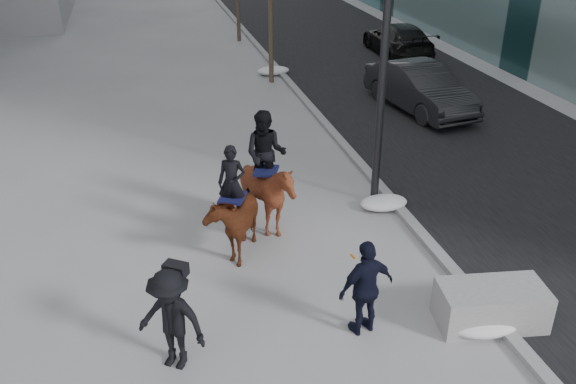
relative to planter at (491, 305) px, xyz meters
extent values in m
plane|color=gray|center=(-2.88, 1.65, -0.36)|extent=(120.00, 120.00, 0.00)
cube|color=black|center=(4.12, 11.65, -0.36)|extent=(8.00, 90.00, 0.01)
cube|color=gray|center=(0.12, 11.65, -0.30)|extent=(0.25, 90.00, 0.12)
cube|color=#959598|center=(0.00, 0.00, 0.00)|extent=(1.92, 1.16, 0.72)
imported|color=black|center=(3.60, 10.62, 0.41)|extent=(2.34, 4.87, 1.54)
imported|color=black|center=(5.84, 17.63, 0.34)|extent=(2.18, 4.93, 1.41)
imported|color=#4C1A0F|center=(-3.87, 3.38, 0.38)|extent=(1.46, 1.93, 1.49)
imported|color=black|center=(-3.87, 3.53, 1.14)|extent=(0.67, 0.57, 1.55)
cube|color=#10123B|center=(-3.87, 3.53, 0.81)|extent=(0.67, 0.71, 0.06)
imported|color=#491B0E|center=(-3.04, 3.98, 0.53)|extent=(1.94, 2.04, 1.78)
imported|color=black|center=(-3.04, 4.13, 1.43)|extent=(1.10, 0.99, 1.86)
cube|color=#0F1238|center=(-3.04, 4.13, 1.04)|extent=(0.66, 0.70, 0.06)
imported|color=black|center=(-2.18, 0.34, 0.52)|extent=(1.10, 0.66, 1.75)
cylinder|color=orange|center=(-2.23, 0.89, 0.79)|extent=(0.04, 0.18, 0.07)
imported|color=black|center=(-5.37, 0.28, 0.52)|extent=(1.30, 1.17, 1.75)
cube|color=black|center=(-5.22, 0.53, 1.26)|extent=(0.42, 0.38, 0.20)
cylinder|color=black|center=(-0.28, 4.73, 4.14)|extent=(0.18, 0.18, 9.00)
ellipsoid|color=silver|center=(-0.18, -0.11, -0.18)|extent=(1.42, 0.90, 0.36)
ellipsoid|color=silver|center=(-0.18, 4.36, -0.22)|extent=(1.13, 0.72, 0.29)
ellipsoid|color=silver|center=(-0.18, 15.97, -0.20)|extent=(1.28, 0.81, 0.32)
camera|label=1|loc=(-5.45, -7.33, 6.46)|focal=38.00mm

